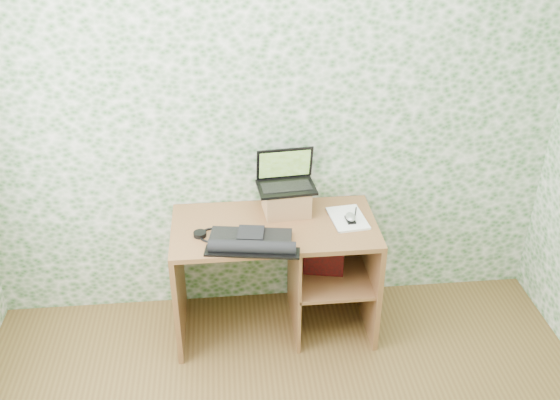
{
  "coord_description": "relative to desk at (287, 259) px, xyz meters",
  "views": [
    {
      "loc": [
        -0.27,
        -1.62,
        2.69
      ],
      "look_at": [
        0.03,
        1.39,
        0.95
      ],
      "focal_mm": 40.0,
      "sensor_mm": 36.0,
      "label": 1
    }
  ],
  "objects": [
    {
      "name": "desk",
      "position": [
        0.0,
        0.0,
        0.0
      ],
      "size": [
        1.2,
        0.6,
        0.75
      ],
      "color": "brown",
      "rests_on": "floor"
    },
    {
      "name": "riser",
      "position": [
        0.01,
        0.12,
        0.35
      ],
      "size": [
        0.29,
        0.24,
        0.16
      ],
      "primitive_type": "cube",
      "rotation": [
        0.0,
        0.0,
        0.09
      ],
      "color": "#A36F49",
      "rests_on": "desk"
    },
    {
      "name": "laptop",
      "position": [
        0.01,
        0.15,
        0.48
      ],
      "size": [
        0.36,
        0.27,
        0.23
      ],
      "rotation": [
        0.0,
        0.0,
        0.09
      ],
      "color": "black",
      "rests_on": "riser"
    },
    {
      "name": "mouse",
      "position": [
        0.37,
        -0.04,
        0.3
      ],
      "size": [
        0.06,
        0.1,
        0.03
      ],
      "primitive_type": "ellipsoid",
      "rotation": [
        0.0,
        0.0,
        0.08
      ],
      "color": "#B8B8BB",
      "rests_on": "notepad"
    },
    {
      "name": "notepad",
      "position": [
        0.36,
        -0.01,
        0.28
      ],
      "size": [
        0.22,
        0.3,
        0.01
      ],
      "primitive_type": "cube",
      "rotation": [
        0.0,
        0.0,
        0.11
      ],
      "color": "white",
      "rests_on": "desk"
    },
    {
      "name": "headphones",
      "position": [
        -0.44,
        -0.11,
        0.28
      ],
      "size": [
        0.21,
        0.17,
        0.03
      ],
      "rotation": [
        0.0,
        0.0,
        -0.1
      ],
      "color": "black",
      "rests_on": "desk"
    },
    {
      "name": "pen",
      "position": [
        0.41,
        0.04,
        0.29
      ],
      "size": [
        0.04,
        0.13,
        0.01
      ],
      "primitive_type": "cylinder",
      "rotation": [
        1.57,
        0.0,
        -0.28
      ],
      "color": "black",
      "rests_on": "notepad"
    },
    {
      "name": "wall_back",
      "position": [
        -0.08,
        0.28,
        0.82
      ],
      "size": [
        3.5,
        0.0,
        3.5
      ],
      "primitive_type": "plane",
      "rotation": [
        1.57,
        0.0,
        0.0
      ],
      "color": "white",
      "rests_on": "ground"
    },
    {
      "name": "red_box",
      "position": [
        0.22,
        -0.03,
        0.06
      ],
      "size": [
        0.25,
        0.13,
        0.29
      ],
      "primitive_type": "cube",
      "rotation": [
        0.0,
        0.0,
        -0.2
      ],
      "color": "maroon",
      "rests_on": "desk"
    },
    {
      "name": "keyboard",
      "position": [
        -0.22,
        -0.23,
        0.29
      ],
      "size": [
        0.53,
        0.33,
        0.07
      ],
      "rotation": [
        0.0,
        0.0,
        -0.16
      ],
      "color": "black",
      "rests_on": "desk"
    }
  ]
}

